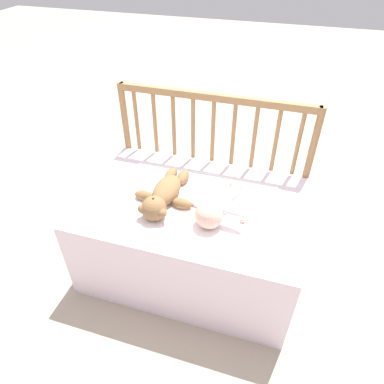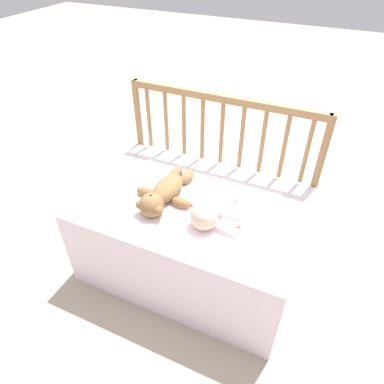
{
  "view_description": "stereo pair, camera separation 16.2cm",
  "coord_description": "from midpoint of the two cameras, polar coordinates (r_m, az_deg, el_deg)",
  "views": [
    {
      "loc": [
        0.37,
        -1.21,
        1.54
      ],
      "look_at": [
        0.0,
        -0.0,
        0.53
      ],
      "focal_mm": 32.0,
      "sensor_mm": 36.0,
      "label": 1
    },
    {
      "loc": [
        0.52,
        -1.15,
        1.54
      ],
      "look_at": [
        0.0,
        -0.0,
        0.53
      ],
      "focal_mm": 32.0,
      "sensor_mm": 36.0,
      "label": 2
    }
  ],
  "objects": [
    {
      "name": "ground_plane",
      "position": [
        1.99,
        -2.36,
        -12.04
      ],
      "size": [
        12.0,
        12.0,
        0.0
      ],
      "primitive_type": "plane",
      "color": "tan"
    },
    {
      "name": "crib_mattress",
      "position": [
        1.81,
        -2.55,
        -7.34
      ],
      "size": [
        1.07,
        0.72,
        0.47
      ],
      "color": "silver",
      "rests_on": "ground_plane"
    },
    {
      "name": "crib_rail",
      "position": [
        1.88,
        0.97,
        8.52
      ],
      "size": [
        1.07,
        0.04,
        0.86
      ],
      "color": "#997047",
      "rests_on": "ground_plane"
    },
    {
      "name": "blanket",
      "position": [
        1.65,
        -2.61,
        -1.81
      ],
      "size": [
        0.76,
        0.5,
        0.01
      ],
      "color": "white",
      "rests_on": "crib_mattress"
    },
    {
      "name": "teddy_bear",
      "position": [
        1.63,
        -7.54,
        -0.53
      ],
      "size": [
        0.29,
        0.41,
        0.12
      ],
      "color": "olive",
      "rests_on": "crib_mattress"
    },
    {
      "name": "baby",
      "position": [
        1.55,
        1.1,
        -2.44
      ],
      "size": [
        0.31,
        0.39,
        0.13
      ],
      "color": "white",
      "rests_on": "crib_mattress"
    }
  ]
}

